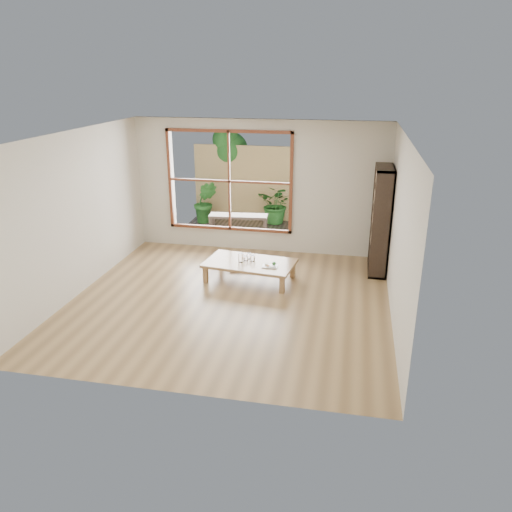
{
  "coord_description": "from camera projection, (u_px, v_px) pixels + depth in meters",
  "views": [
    {
      "loc": [
        1.83,
        -7.02,
        3.46
      ],
      "look_at": [
        0.3,
        0.62,
        0.55
      ],
      "focal_mm": 35.0,
      "sensor_mm": 36.0,
      "label": 1
    }
  ],
  "objects": [
    {
      "name": "ground",
      "position": [
        230.0,
        300.0,
        8.0
      ],
      "size": [
        5.0,
        5.0,
        0.0
      ],
      "primitive_type": "plane",
      "color": "tan",
      "rests_on": "ground"
    },
    {
      "name": "low_table",
      "position": [
        250.0,
        264.0,
        8.67
      ],
      "size": [
        1.62,
        1.05,
        0.33
      ],
      "rotation": [
        0.0,
        0.0,
        -0.13
      ],
      "color": "#A4794F",
      "rests_on": "ground"
    },
    {
      "name": "floor_cushion",
      "position": [
        245.0,
        264.0,
        9.38
      ],
      "size": [
        0.65,
        0.65,
        0.08
      ],
      "primitive_type": "cube",
      "rotation": [
        0.0,
        0.0,
        0.2
      ],
      "color": "white",
      "rests_on": "ground"
    },
    {
      "name": "bookshelf",
      "position": [
        381.0,
        221.0,
        8.83
      ],
      "size": [
        0.31,
        0.86,
        1.92
      ],
      "primitive_type": "cube",
      "color": "#31241B",
      "rests_on": "ground"
    },
    {
      "name": "glass_tall",
      "position": [
        241.0,
        258.0,
        8.63
      ],
      "size": [
        0.09,
        0.09,
        0.16
      ],
      "primitive_type": "cylinder",
      "color": "silver",
      "rests_on": "low_table"
    },
    {
      "name": "glass_mid",
      "position": [
        253.0,
        258.0,
        8.68
      ],
      "size": [
        0.08,
        0.08,
        0.11
      ],
      "primitive_type": "cylinder",
      "color": "silver",
      "rests_on": "low_table"
    },
    {
      "name": "glass_short",
      "position": [
        249.0,
        256.0,
        8.78
      ],
      "size": [
        0.08,
        0.08,
        0.1
      ],
      "primitive_type": "cylinder",
      "color": "silver",
      "rests_on": "low_table"
    },
    {
      "name": "glass_small",
      "position": [
        246.0,
        258.0,
        8.7
      ],
      "size": [
        0.07,
        0.07,
        0.09
      ],
      "primitive_type": "cylinder",
      "color": "silver",
      "rests_on": "low_table"
    },
    {
      "name": "food_tray",
      "position": [
        271.0,
        266.0,
        8.44
      ],
      "size": [
        0.27,
        0.19,
        0.08
      ],
      "rotation": [
        0.0,
        0.0,
        0.04
      ],
      "color": "white",
      "rests_on": "low_table"
    },
    {
      "name": "deck",
      "position": [
        243.0,
        232.0,
        11.38
      ],
      "size": [
        2.8,
        2.0,
        0.05
      ],
      "primitive_type": "cube",
      "color": "#3B312B",
      "rests_on": "ground"
    },
    {
      "name": "garden_bench",
      "position": [
        238.0,
        217.0,
        11.12
      ],
      "size": [
        1.32,
        0.5,
        0.41
      ],
      "rotation": [
        0.0,
        0.0,
        0.09
      ],
      "color": "#31241B",
      "rests_on": "deck"
    },
    {
      "name": "bamboo_fence",
      "position": [
        252.0,
        184.0,
        11.98
      ],
      "size": [
        2.8,
        0.06,
        1.8
      ],
      "primitive_type": "cube",
      "color": "tan",
      "rests_on": "ground"
    },
    {
      "name": "shrub_right",
      "position": [
        277.0,
        204.0,
        11.76
      ],
      "size": [
        1.0,
        0.93,
        0.93
      ],
      "primitive_type": "imported",
      "rotation": [
        0.0,
        0.0,
        -0.29
      ],
      "color": "#265C21",
      "rests_on": "deck"
    },
    {
      "name": "shrub_left",
      "position": [
        205.0,
        202.0,
        11.81
      ],
      "size": [
        0.61,
        0.53,
        1.0
      ],
      "primitive_type": "imported",
      "rotation": [
        0.0,
        0.0,
        0.16
      ],
      "color": "#265C21",
      "rests_on": "deck"
    },
    {
      "name": "garden_tree",
      "position": [
        227.0,
        150.0,
        12.13
      ],
      "size": [
        1.04,
        0.85,
        2.22
      ],
      "color": "#4C3D2D",
      "rests_on": "ground"
    }
  ]
}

